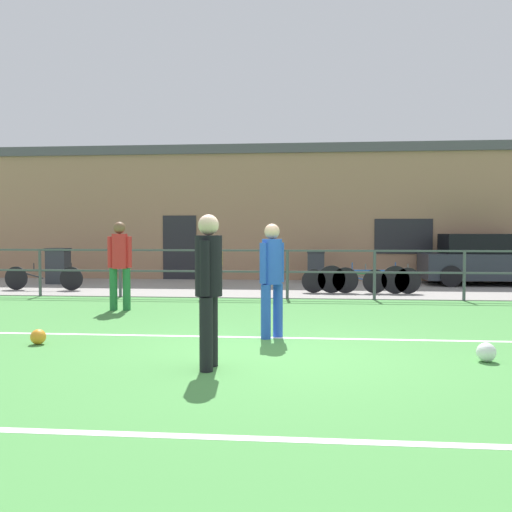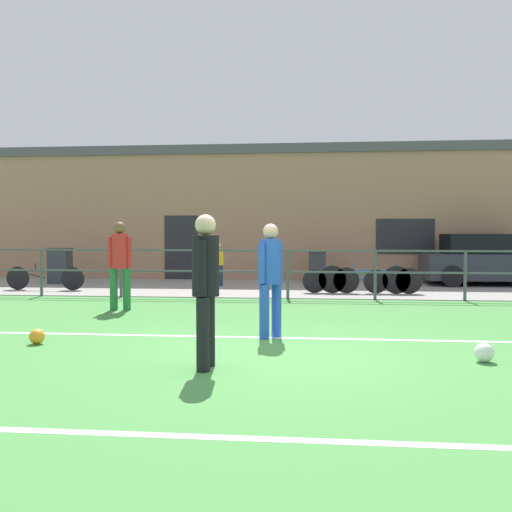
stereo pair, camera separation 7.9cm
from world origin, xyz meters
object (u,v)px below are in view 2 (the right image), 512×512
(trash_bin_1, at_px, (60,266))
(soccer_ball_match, at_px, (484,353))
(spectator_child, at_px, (218,261))
(bicycle_parked_1, at_px, (364,279))
(soccer_ball_spare, at_px, (37,337))
(player_striker, at_px, (270,273))
(player_winger, at_px, (120,260))
(player_goalkeeper, at_px, (206,281))
(bicycle_parked_3, at_px, (45,278))
(bicycle_parked_2, at_px, (377,280))
(trash_bin_0, at_px, (317,266))
(bicycle_parked_0, at_px, (345,281))
(parked_car_red, at_px, (491,261))

(trash_bin_1, bearing_deg, soccer_ball_match, -44.02)
(spectator_child, xyz_separation_m, bicycle_parked_1, (3.97, -1.58, -0.34))
(soccer_ball_spare, bearing_deg, player_striker, 13.96)
(soccer_ball_match, xyz_separation_m, trash_bin_1, (-9.57, 9.25, 0.44))
(player_winger, bearing_deg, spectator_child, -108.77)
(player_goalkeeper, height_order, spectator_child, player_goalkeeper)
(soccer_ball_spare, height_order, bicycle_parked_1, bicycle_parked_1)
(soccer_ball_spare, height_order, bicycle_parked_3, bicycle_parked_3)
(player_goalkeeper, height_order, soccer_ball_spare, player_goalkeeper)
(bicycle_parked_2, distance_m, trash_bin_0, 3.26)
(soccer_ball_match, height_order, trash_bin_1, trash_bin_1)
(bicycle_parked_0, bearing_deg, bicycle_parked_2, 0.00)
(soccer_ball_match, bearing_deg, trash_bin_1, 135.98)
(spectator_child, bearing_deg, trash_bin_0, -141.52)
(player_striker, height_order, trash_bin_0, player_striker)
(player_winger, xyz_separation_m, bicycle_parked_1, (5.10, 3.41, -0.62))
(player_goalkeeper, relative_size, bicycle_parked_2, 0.80)
(player_goalkeeper, height_order, soccer_ball_match, player_goalkeeper)
(bicycle_parked_3, xyz_separation_m, trash_bin_1, (-0.46, 1.88, 0.21))
(soccer_ball_match, relative_size, spectator_child, 0.19)
(player_goalkeeper, bearing_deg, trash_bin_1, 35.49)
(bicycle_parked_2, bearing_deg, bicycle_parked_3, -180.00)
(trash_bin_0, relative_size, trash_bin_1, 0.93)
(soccer_ball_spare, relative_size, spectator_child, 0.17)
(bicycle_parked_2, bearing_deg, soccer_ball_match, -86.66)
(bicycle_parked_3, bearing_deg, player_winger, -46.34)
(player_goalkeeper, distance_m, bicycle_parked_0, 8.29)
(spectator_child, distance_m, bicycle_parked_0, 3.85)
(bicycle_parked_1, bearing_deg, soccer_ball_match, -84.15)
(player_winger, height_order, bicycle_parked_2, player_winger)
(player_striker, bearing_deg, parked_car_red, -171.50)
(soccer_ball_match, bearing_deg, player_striker, 153.94)
(player_winger, bearing_deg, bicycle_parked_2, -153.85)
(bicycle_parked_0, xyz_separation_m, trash_bin_1, (-8.34, 1.88, 0.22))
(player_goalkeeper, distance_m, bicycle_parked_1, 8.41)
(player_striker, distance_m, parked_car_red, 10.57)
(soccer_ball_spare, distance_m, parked_car_red, 13.19)
(player_winger, bearing_deg, trash_bin_0, -128.08)
(bicycle_parked_1, distance_m, bicycle_parked_2, 0.33)
(spectator_child, bearing_deg, player_striker, 118.50)
(soccer_ball_match, xyz_separation_m, parked_car_red, (3.14, 10.13, 0.61))
(player_striker, height_order, player_winger, player_winger)
(player_winger, bearing_deg, parked_car_red, -151.55)
(bicycle_parked_3, bearing_deg, player_goalkeeper, -53.78)
(bicycle_parked_2, bearing_deg, player_goalkeeper, -109.37)
(trash_bin_1, bearing_deg, bicycle_parked_1, -12.03)
(player_striker, distance_m, spectator_child, 7.93)
(parked_car_red, height_order, bicycle_parked_0, parked_car_red)
(soccer_ball_spare, bearing_deg, spectator_child, 82.48)
(player_winger, distance_m, soccer_ball_spare, 3.57)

